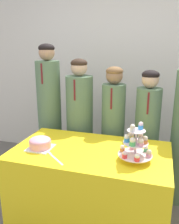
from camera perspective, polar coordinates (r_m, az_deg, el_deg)
wall_back at (r=3.38m, az=7.66°, el=10.64°), size 9.00×0.06×2.70m
table at (r=2.30m, az=0.26°, el=-17.69°), size 1.37×0.79×0.76m
round_cake at (r=2.17m, az=-11.80°, el=-7.26°), size 0.21×0.21×0.11m
cake_knife at (r=2.05m, az=-9.17°, el=-10.16°), size 0.25×0.21×0.01m
cupcake_stand at (r=1.91m, az=11.05°, el=-7.60°), size 0.27×0.27×0.32m
student_0 at (r=2.87m, az=-9.53°, el=-1.53°), size 0.28×0.28×1.66m
student_1 at (r=2.76m, az=-2.35°, el=-3.97°), size 0.30×0.31×1.51m
student_2 at (r=2.67m, az=5.61°, el=-5.15°), size 0.25×0.26×1.43m
student_3 at (r=2.63m, az=13.49°, el=-6.21°), size 0.26×0.26×1.41m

